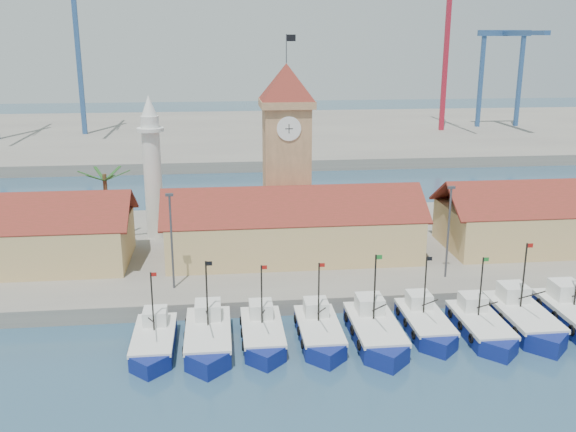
{
  "coord_description": "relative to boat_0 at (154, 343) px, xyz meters",
  "views": [
    {
      "loc": [
        -7.51,
        -44.22,
        24.13
      ],
      "look_at": [
        -0.7,
        18.0,
        6.39
      ],
      "focal_mm": 40.0,
      "sensor_mm": 36.0,
      "label": 1
    }
  ],
  "objects": [
    {
      "name": "boat_7",
      "position": [
        30.91,
        0.54,
        0.12
      ],
      "size": [
        3.77,
        10.33,
        7.81
      ],
      "color": "navy",
      "rests_on": "ground"
    },
    {
      "name": "palm_tree",
      "position": [
        -6.94,
        23.44,
        5.55
      ],
      "size": [
        5.6,
        5.03,
        8.39
      ],
      "color": "brown",
      "rests_on": "quay"
    },
    {
      "name": "boat_4",
      "position": [
        17.81,
        -0.38,
        0.09
      ],
      "size": [
        3.67,
        10.06,
        7.61
      ],
      "color": "navy",
      "rests_on": "ground"
    },
    {
      "name": "boat_0",
      "position": [
        0.0,
        0.0,
        0.0
      ],
      "size": [
        3.23,
        8.85,
        6.7
      ],
      "color": "navy",
      "rests_on": "ground"
    },
    {
      "name": "clock_tower",
      "position": [
        13.06,
        23.43,
        11.27
      ],
      "size": [
        5.8,
        5.8,
        22.7
      ],
      "color": "tan",
      "rests_on": "quay"
    },
    {
      "name": "minaret",
      "position": [
        -1.94,
        25.44,
        9.04
      ],
      "size": [
        3.0,
        3.0,
        16.3
      ],
      "color": "silver",
      "rests_on": "quay"
    },
    {
      "name": "boat_3",
      "position": [
        13.29,
        0.17,
        0.02
      ],
      "size": [
        3.32,
        9.1,
        6.89
      ],
      "color": "navy",
      "rests_on": "ground"
    },
    {
      "name": "lamp_posts",
      "position": [
        13.56,
        9.44,
        5.78
      ],
      "size": [
        80.7,
        0.25,
        9.03
      ],
      "color": "#3F3F44",
      "rests_on": "quay"
    },
    {
      "name": "boat_2",
      "position": [
        8.66,
        0.37,
        0.01
      ],
      "size": [
        3.28,
        8.99,
        6.8
      ],
      "color": "navy",
      "rests_on": "ground"
    },
    {
      "name": "boat_1",
      "position": [
        4.28,
        0.03,
        0.08
      ],
      "size": [
        3.59,
        9.85,
        7.45
      ],
      "color": "navy",
      "rests_on": "ground"
    },
    {
      "name": "ground",
      "position": [
        13.06,
        -2.56,
        -0.69
      ],
      "size": [
        400.0,
        400.0,
        0.0
      ],
      "primitive_type": "plane",
      "color": "navy",
      "rests_on": "ground"
    },
    {
      "name": "quay",
      "position": [
        13.06,
        21.44,
        0.06
      ],
      "size": [
        140.0,
        32.0,
        1.5
      ],
      "primitive_type": "cube",
      "color": "gray",
      "rests_on": "ground"
    },
    {
      "name": "boat_5",
      "position": [
        22.4,
        0.83,
        0.01
      ],
      "size": [
        3.3,
        9.04,
        6.84
      ],
      "color": "navy",
      "rests_on": "ground"
    },
    {
      "name": "boat_6",
      "position": [
        26.8,
        -0.27,
        0.03
      ],
      "size": [
        3.38,
        9.26,
        7.0
      ],
      "color": "navy",
      "rests_on": "ground"
    },
    {
      "name": "crane_blue_near",
      "position": [
        -25.1,
        104.09,
        24.93
      ],
      "size": [
        1.0,
        32.35,
        42.6
      ],
      "color": "#2D5389",
      "rests_on": "terminal"
    },
    {
      "name": "gantry",
      "position": [
        75.06,
        104.09,
        19.35
      ],
      "size": [
        13.0,
        22.0,
        23.2
      ],
      "color": "#2D5389",
      "rests_on": "terminal"
    },
    {
      "name": "crane_red_right",
      "position": [
        58.99,
        101.16,
        26.94
      ],
      "size": [
        1.0,
        32.47,
        46.26
      ],
      "color": "#AC1A2E",
      "rests_on": "terminal"
    },
    {
      "name": "hall_center",
      "position": [
        13.06,
        17.44,
        3.29
      ],
      "size": [
        27.04,
        10.13,
        7.61
      ],
      "color": "tan",
      "rests_on": "quay"
    },
    {
      "name": "terminal",
      "position": [
        13.06,
        107.44,
        0.31
      ],
      "size": [
        240.0,
        80.0,
        2.0
      ],
      "primitive_type": "cube",
      "color": "gray",
      "rests_on": "ground"
    }
  ]
}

